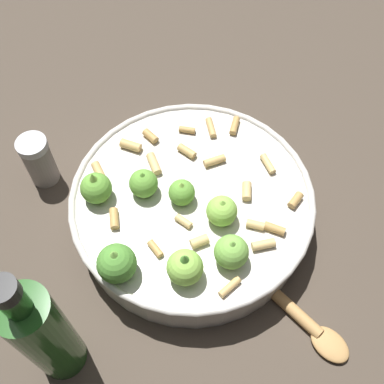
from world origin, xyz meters
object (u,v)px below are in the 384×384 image
at_px(cooking_pan, 190,207).
at_px(wooden_spoon, 275,294).
at_px(pepper_shaker, 39,160).
at_px(olive_oil_bottle, 44,334).

relative_size(cooking_pan, wooden_spoon, 1.26).
height_order(pepper_shaker, olive_oil_bottle, olive_oil_bottle).
bearing_deg(olive_oil_bottle, wooden_spoon, -30.89).
height_order(pepper_shaker, wooden_spoon, pepper_shaker).
bearing_deg(cooking_pan, olive_oil_bottle, -176.28).
bearing_deg(pepper_shaker, cooking_pan, -66.24).
xyz_separation_m(cooking_pan, wooden_spoon, (-0.01, -0.16, -0.03)).
relative_size(olive_oil_bottle, wooden_spoon, 0.88).
height_order(cooking_pan, olive_oil_bottle, olive_oil_bottle).
height_order(cooking_pan, wooden_spoon, cooking_pan).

